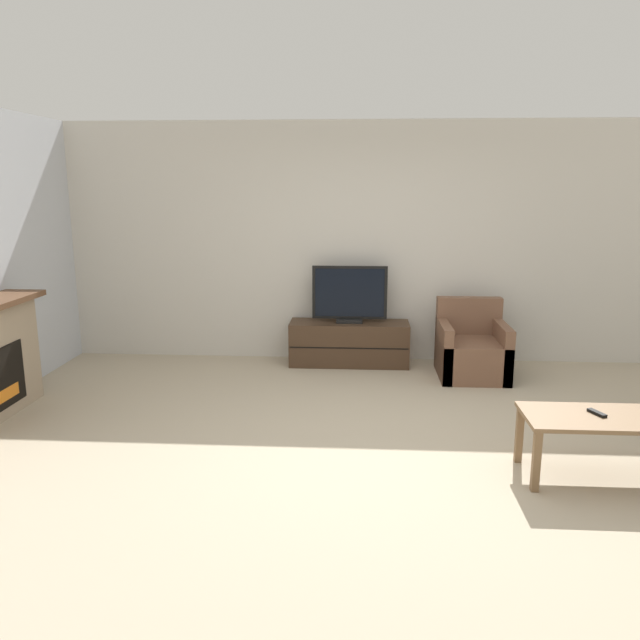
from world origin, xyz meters
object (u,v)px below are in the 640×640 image
object	(u,v)px
tv	(350,296)
remote	(597,413)
armchair	(472,351)
coffee_table	(604,424)
tv_stand	(349,343)

from	to	relation	value
tv	remote	bearing A→B (deg)	-56.74
armchair	coffee_table	world-z (taller)	armchair
coffee_table	remote	size ratio (longest dim) A/B	7.12
tv_stand	tv	size ratio (longest dim) A/B	1.60
tv_stand	tv	world-z (taller)	tv
tv_stand	armchair	size ratio (longest dim) A/B	1.67
armchair	tv	bearing A→B (deg)	165.16
tv_stand	coffee_table	bearing A→B (deg)	-56.37
tv_stand	coffee_table	size ratio (longest dim) A/B	1.22
tv_stand	armchair	world-z (taller)	armchair
tv	coffee_table	size ratio (longest dim) A/B	0.76
tv	coffee_table	distance (m)	3.27
remote	tv_stand	bearing A→B (deg)	99.79
tv_stand	remote	world-z (taller)	tv_stand
tv	tv_stand	bearing A→B (deg)	90.00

